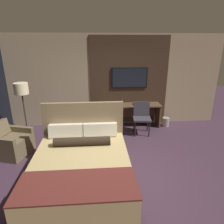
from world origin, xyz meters
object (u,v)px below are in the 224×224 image
Objects in this scene: bed at (82,168)px; waste_bin at (166,122)px; desk_chair at (142,115)px; vase_tall at (122,101)px; book at (136,104)px; armchair_by_window at (11,143)px; tv at (129,78)px; floor_lamp at (22,93)px; desk at (130,111)px.

waste_bin is at bearing 46.57° from bed.
vase_tall reaches higher than desk_chair.
book is at bearing 103.38° from desk_chair.
book is at bearing 8.35° from vase_tall.
desk_chair is 0.54m from book.
desk_chair is at bearing -155.00° from waste_bin.
vase_tall is 1.14× the size of book.
bed is 2.28× the size of armchair_by_window.
tv is 1.21× the size of desk_chair.
tv reaches higher than book.
floor_lamp reaches higher than vase_tall.
tv reaches higher than bed.
waste_bin is at bearing -5.86° from desk.
waste_bin is at bearing 10.75° from floor_lamp.
waste_bin is (4.24, 1.37, -0.14)m from armchair_by_window.
desk reaches higher than waste_bin.
book is at bearing -7.51° from desk.
desk_chair is at bearing 54.18° from bed.
desk_chair is 0.98× the size of armchair_by_window.
desk_chair is 1.07m from waste_bin.
armchair_by_window is 3.32× the size of vase_tall.
tv is 0.76m from vase_tall.
desk is at bearing 19.86° from vase_tall.
bed is 7.59× the size of vase_tall.
vase_tall is (-0.53, 0.44, 0.31)m from desk_chair.
tv reaches higher than armchair_by_window.
tv is 3.72m from armchair_by_window.
book is (0.21, -0.03, 0.24)m from desk.
desk is 6.72× the size of vase_tall.
tv is at bearing 131.86° from book.
bed reaches higher than book.
floor_lamp is (-3.14, -0.35, 0.78)m from desk_chair.
desk is 7.63× the size of book.
armchair_by_window reaches higher than book.
book is at bearing -48.14° from tv.
floor_lamp is at bearing -167.13° from desk_chair.
book is (3.29, 1.47, 0.46)m from armchair_by_window.
desk_chair is (1.59, 2.21, 0.20)m from bed.
floor_lamp reaches higher than desk_chair.
desk_chair reaches higher than book.
desk_chair is (0.27, -0.74, -0.95)m from tv.
vase_tall is at bearing -131.79° from tv.
tv is at bearing 90.00° from desk.
tv is at bearing 20.70° from floor_lamp.
floor_lamp is 5.66× the size of vase_tall.
floor_lamp is at bearing -159.30° from tv.
bed is 2.61m from floor_lamp.
tv reaches higher than waste_bin.
armchair_by_window is 4.46m from waste_bin.
vase_tall is at bearing -47.24° from armchair_by_window.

